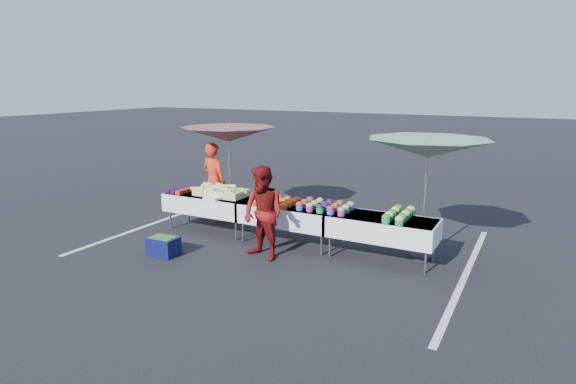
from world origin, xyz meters
The scene contains 17 objects.
ground centered at (0.00, 0.00, 0.00)m, with size 80.00×80.00×0.00m, color black.
stripe_left centered at (-3.20, 0.00, 0.00)m, with size 0.10×5.00×0.00m, color silver.
stripe_right centered at (3.20, 0.00, 0.00)m, with size 0.10×5.00×0.00m, color silver.
table_left centered at (-1.80, 0.00, 0.58)m, with size 1.86×0.81×0.75m.
table_center centered at (0.00, 0.00, 0.58)m, with size 1.86×0.81×0.75m.
table_right centered at (1.80, 0.00, 0.58)m, with size 1.86×0.81×0.75m.
berry_punnets centered at (-2.51, -0.06, 0.79)m, with size 0.40×0.54×0.08m.
corn_pile centered at (-1.56, 0.04, 0.84)m, with size 1.16×0.57×0.26m.
plastic_bags centered at (-1.50, -0.30, 0.78)m, with size 0.30×0.25×0.05m, color white.
carrot_bowls centered at (-0.25, -0.01, 0.80)m, with size 0.75×0.69×0.11m.
potato_cups centered at (0.75, 0.00, 0.83)m, with size 0.94×0.58×0.16m.
bean_baskets centered at (2.06, 0.08, 0.82)m, with size 0.36×0.86×0.15m.
vendor centered at (-2.26, 0.75, 0.85)m, with size 0.62×0.41×1.71m, color red.
customer centered at (0.00, -0.89, 0.81)m, with size 0.78×0.61×1.61m, color maroon.
umbrella_left centered at (-1.87, 0.80, 1.89)m, with size 2.51×2.51×2.08m.
umbrella_right centered at (2.40, 0.40, 1.90)m, with size 2.27×2.27×2.10m.
storage_bin centered at (-1.64, -1.58, 0.17)m, with size 0.52×0.38×0.33m.
Camera 1 is at (4.08, -7.64, 2.96)m, focal length 30.00 mm.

